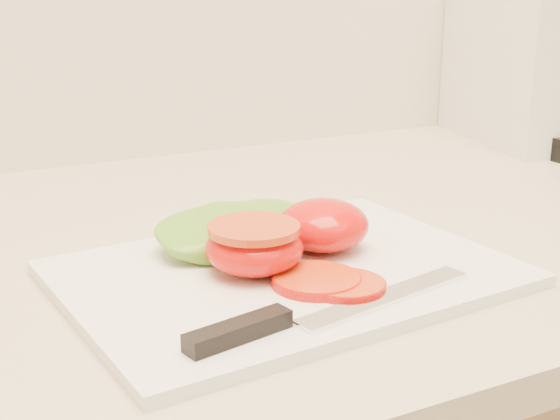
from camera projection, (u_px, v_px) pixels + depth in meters
name	position (u px, v px, depth m)	size (l,w,h in m)	color
cutting_board	(286.00, 274.00, 0.61)	(0.34, 0.24, 0.01)	white
tomato_half_dome	(323.00, 225.00, 0.65)	(0.08, 0.08, 0.04)	red
tomato_half_cut	(254.00, 246.00, 0.60)	(0.08, 0.08, 0.04)	red
tomato_slice_0	(317.00, 280.00, 0.58)	(0.07, 0.07, 0.01)	#D3511F
tomato_slice_1	(346.00, 285.00, 0.57)	(0.06, 0.06, 0.01)	#D3511F
lettuce_leaf_0	(227.00, 231.00, 0.66)	(0.14, 0.09, 0.03)	#589627
lettuce_leaf_1	(267.00, 223.00, 0.68)	(0.11, 0.08, 0.02)	#589627
knife	(300.00, 316.00, 0.52)	(0.24, 0.05, 0.01)	silver
appliance	(550.00, 32.00, 1.08)	(0.20, 0.25, 0.30)	silver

